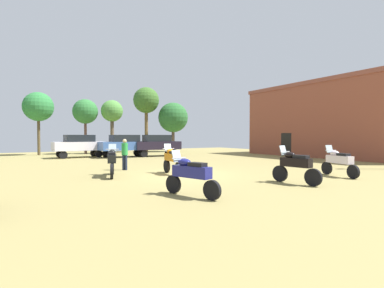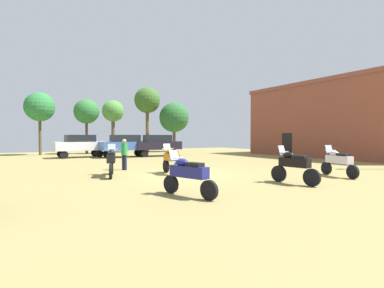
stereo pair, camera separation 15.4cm
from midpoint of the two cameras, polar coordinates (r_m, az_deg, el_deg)
name	(u,v)px [view 1 (the left image)]	position (r m, az deg, el deg)	size (l,w,h in m)	color
ground_plane	(181,175)	(14.41, -2.49, -6.03)	(44.00, 52.00, 0.02)	olive
brick_building	(332,120)	(29.70, 25.69, 4.30)	(6.12, 15.77, 6.80)	brown
motorcycle_1	(191,174)	(9.12, -0.72, -5.92)	(0.84, 2.16, 1.44)	black
motorcycle_2	(295,165)	(12.19, 19.32, -3.98)	(0.63, 2.12, 1.51)	black
motorcycle_4	(339,161)	(15.24, 26.68, -3.04)	(0.78, 2.17, 1.46)	black
motorcycle_5	(112,161)	(14.12, -15.75, -3.16)	(0.87, 2.25, 1.51)	black
motorcycle_8	(172,159)	(14.44, -4.24, -3.04)	(0.62, 2.19, 1.50)	black
car_1	(79,144)	(27.34, -21.44, -0.05)	(4.40, 2.05, 2.00)	black
car_2	(157,144)	(27.37, -7.11, 0.05)	(4.43, 2.13, 2.00)	black
car_3	(125,144)	(26.58, -13.30, -0.03)	(4.34, 1.89, 2.00)	black
person_2	(125,152)	(16.56, -13.37, -1.53)	(0.47, 0.47, 1.73)	#1F273F
tree_1	(38,107)	(32.64, -28.12, 6.44)	(2.87, 2.87, 6.23)	brown
tree_3	(112,112)	(32.56, -15.60, 6.09)	(2.31, 2.31, 5.76)	brown
tree_4	(146,101)	(34.95, -9.13, 8.35)	(3.04, 3.04, 7.64)	brown
tree_6	(85,112)	(32.77, -20.40, 5.95)	(2.59, 2.59, 5.78)	brown
tree_8	(173,118)	(35.29, -3.87, 5.19)	(3.59, 3.59, 5.94)	brown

